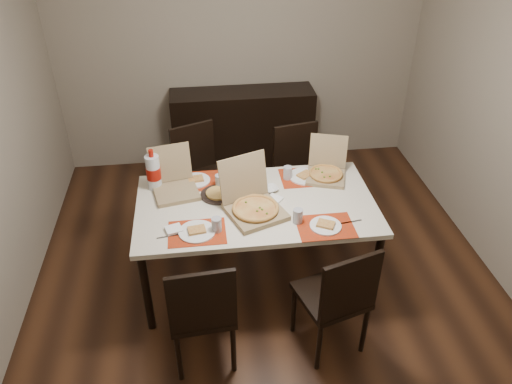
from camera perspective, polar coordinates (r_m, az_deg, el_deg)
ground at (r=4.27m, az=1.11°, el=-9.43°), size 3.80×4.00×0.02m
room_walls at (r=3.73m, az=0.43°, el=15.36°), size 3.84×4.02×2.62m
sideboard at (r=5.46m, az=-1.52°, el=7.02°), size 1.50×0.40×0.90m
dining_table at (r=3.81m, az=-0.00°, el=-2.08°), size 1.80×1.00×0.75m
chair_near_left at (r=3.30m, az=-6.20°, el=-13.22°), size 0.45×0.45×0.93m
chair_near_right at (r=3.41m, az=9.31°, el=-11.69°), size 0.52×0.52×0.93m
chair_far_left at (r=4.65m, az=-6.52°, el=2.46°), size 0.55×0.55×0.93m
chair_far_right at (r=4.63m, az=4.93°, el=2.46°), size 0.49×0.49×0.93m
setting_near_left at (r=3.49m, az=-6.50°, el=-4.32°), size 0.48×0.30×0.11m
setting_near_right at (r=3.56m, az=7.04°, el=-3.53°), size 0.50×0.30×0.11m
setting_far_left at (r=4.01m, az=-6.46°, el=1.31°), size 0.49×0.30×0.11m
setting_far_right at (r=4.07m, az=5.13°, el=1.89°), size 0.49×0.30×0.11m
napkin_loose at (r=3.79m, az=2.05°, el=-0.88°), size 0.16×0.16×0.02m
pizza_box_center at (r=3.64m, az=-0.31°, el=-1.52°), size 0.50×0.53×0.38m
pizza_box_right at (r=4.10m, az=8.02°, el=2.42°), size 0.39×0.41×0.31m
pizza_box_left at (r=3.93m, az=-9.30°, el=0.88°), size 0.39×0.42×0.33m
faina_plate at (r=3.86m, az=-4.34°, el=-0.23°), size 0.27×0.27×0.03m
dip_bowl at (r=3.90m, az=1.66°, el=0.35°), size 0.15×0.15×0.03m
soda_bottle at (r=3.95m, az=-11.64°, el=2.23°), size 0.11×0.11×0.34m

